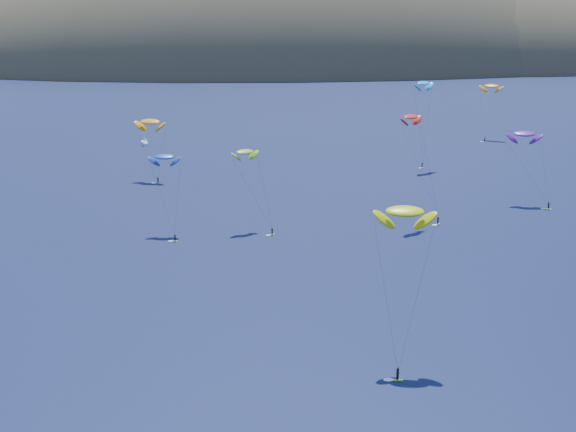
# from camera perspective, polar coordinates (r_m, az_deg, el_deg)

# --- Properties ---
(island) EXTENTS (730.00, 300.00, 210.00)m
(island) POSITION_cam_1_polar(r_m,az_deg,el_deg) (645.62, 1.03, 9.98)
(island) COLOR #3D3526
(island) RESTS_ON ground
(sailboat) EXTENTS (8.23, 7.05, 9.98)m
(sailboat) POSITION_cam_1_polar(r_m,az_deg,el_deg) (295.72, -10.17, 5.24)
(sailboat) COLOR white
(sailboat) RESTS_ON ground
(kitesurfer_1) EXTENTS (10.16, 11.54, 19.33)m
(kitesurfer_1) POSITION_cam_1_polar(r_m,az_deg,el_deg) (237.59, -9.79, 6.63)
(kitesurfer_1) COLOR #AEFA1B
(kitesurfer_1) RESTS_ON ground
(kitesurfer_2) EXTENTS (9.23, 12.52, 24.66)m
(kitesurfer_2) POSITION_cam_1_polar(r_m,az_deg,el_deg) (118.07, 8.32, 0.31)
(kitesurfer_2) COLOR #AEFA1B
(kitesurfer_2) RESTS_ON ground
(kitesurfer_3) EXTENTS (9.88, 11.28, 19.47)m
(kitesurfer_3) POSITION_cam_1_polar(r_m,az_deg,el_deg) (185.00, -3.08, 4.57)
(kitesurfer_3) COLOR #AEFA1B
(kitesurfer_3) RESTS_ON ground
(kitesurfer_4) EXTENTS (8.61, 7.54, 28.21)m
(kitesurfer_4) POSITION_cam_1_polar(r_m,az_deg,el_deg) (253.51, 9.63, 9.29)
(kitesurfer_4) COLOR #AEFA1B
(kitesurfer_4) RESTS_ON ground
(kitesurfer_6) EXTENTS (9.54, 13.21, 20.13)m
(kitesurfer_6) POSITION_cam_1_polar(r_m,az_deg,el_deg) (216.87, 16.46, 5.62)
(kitesurfer_6) COLOR #AEFA1B
(kitesurfer_6) RESTS_ON ground
(kitesurfer_9) EXTENTS (10.80, 8.14, 26.92)m
(kitesurfer_9) POSITION_cam_1_polar(r_m,az_deg,el_deg) (190.21, 8.74, 6.96)
(kitesurfer_9) COLOR #AEFA1B
(kitesurfer_9) RESTS_ON ground
(kitesurfer_10) EXTENTS (7.26, 12.18, 18.99)m
(kitesurfer_10) POSITION_cam_1_polar(r_m,az_deg,el_deg) (184.24, -8.77, 4.17)
(kitesurfer_10) COLOR #AEFA1B
(kitesurfer_10) RESTS_ON ground
(kitesurfer_11) EXTENTS (9.61, 13.73, 21.69)m
(kitesurfer_11) POSITION_cam_1_polar(r_m,az_deg,el_deg) (311.34, 14.26, 8.96)
(kitesurfer_11) COLOR #AEFA1B
(kitesurfer_11) RESTS_ON ground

